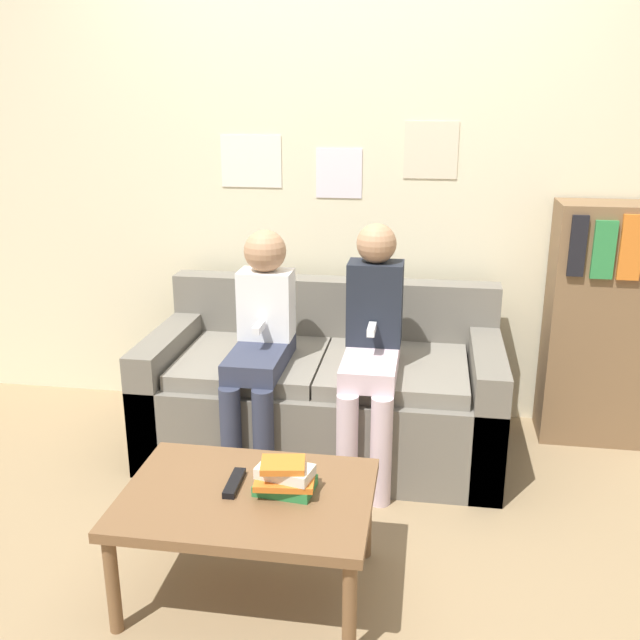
# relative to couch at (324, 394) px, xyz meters

# --- Properties ---
(ground_plane) EXTENTS (10.00, 10.00, 0.00)m
(ground_plane) POSITION_rel_couch_xyz_m (0.00, -0.51, -0.27)
(ground_plane) COLOR #937A56
(wall_back) EXTENTS (8.00, 0.07, 2.60)m
(wall_back) POSITION_rel_couch_xyz_m (-0.00, 0.50, 1.03)
(wall_back) COLOR beige
(wall_back) RESTS_ON ground_plane
(couch) EXTENTS (1.62, 0.81, 0.76)m
(couch) POSITION_rel_couch_xyz_m (0.00, 0.00, 0.00)
(couch) COLOR #6B665B
(couch) RESTS_ON ground_plane
(coffee_table) EXTENTS (0.82, 0.59, 0.38)m
(coffee_table) POSITION_rel_couch_xyz_m (-0.09, -1.08, 0.07)
(coffee_table) COLOR brown
(coffee_table) RESTS_ON ground_plane
(person_left) EXTENTS (0.24, 0.56, 1.06)m
(person_left) POSITION_rel_couch_xyz_m (-0.26, -0.19, 0.34)
(person_left) COLOR #33384C
(person_left) RESTS_ON ground_plane
(person_right) EXTENTS (0.24, 0.56, 1.11)m
(person_right) POSITION_rel_couch_xyz_m (0.23, -0.18, 0.35)
(person_right) COLOR silver
(person_right) RESTS_ON ground_plane
(tv_remote) EXTENTS (0.04, 0.17, 0.02)m
(tv_remote) POSITION_rel_couch_xyz_m (-0.15, -1.05, 0.12)
(tv_remote) COLOR black
(tv_remote) RESTS_ON coffee_table
(book_stack) EXTENTS (0.21, 0.17, 0.11)m
(book_stack) POSITION_rel_couch_xyz_m (0.03, -1.05, 0.16)
(book_stack) COLOR #2D8442
(book_stack) RESTS_ON coffee_table
(bookshelf) EXTENTS (0.49, 0.29, 1.16)m
(bookshelf) POSITION_rel_couch_xyz_m (1.28, 0.32, 0.31)
(bookshelf) COLOR brown
(bookshelf) RESTS_ON ground_plane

